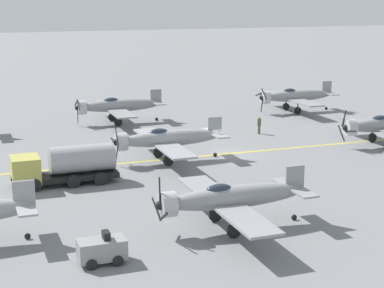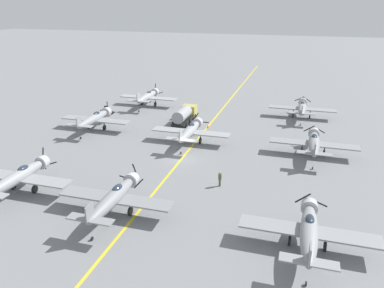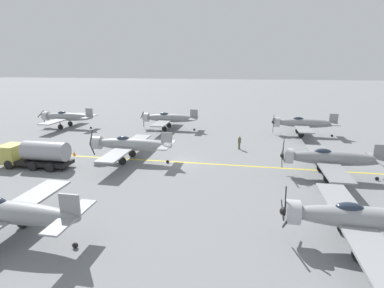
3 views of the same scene
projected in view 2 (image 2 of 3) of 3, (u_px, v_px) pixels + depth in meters
name	position (u px, v px, depth m)	size (l,w,h in m)	color
ground_plane	(183.00, 157.00, 52.12)	(400.00, 400.00, 0.00)	slate
taxiway_stripe	(183.00, 157.00, 52.12)	(0.30, 160.00, 0.01)	yellow
airplane_mid_center	(190.00, 131.00, 56.49)	(12.00, 9.98, 3.65)	#95989A
airplane_near_right	(309.00, 231.00, 32.05)	(12.00, 9.98, 3.65)	gray
airplane_near_left	(19.00, 176.00, 41.86)	(12.00, 9.98, 3.79)	gray
airplane_mid_right	(314.00, 143.00, 51.75)	(12.00, 9.98, 3.65)	gray
airplane_far_right	(302.00, 108.00, 68.63)	(12.00, 9.98, 3.65)	gray
airplane_far_left	(148.00, 97.00, 76.47)	(12.00, 9.98, 3.79)	#989A9D
airplane_mid_left	(95.00, 119.00, 62.28)	(12.00, 9.98, 3.80)	gray
airplane_near_center	(114.00, 197.00, 37.46)	(12.00, 9.98, 3.73)	gray
fuel_tanker	(184.00, 115.00, 66.20)	(2.68, 8.00, 2.98)	black
tow_tractor	(107.00, 111.00, 71.06)	(1.57, 2.60, 1.79)	gray
ground_crew_walking	(220.00, 178.00, 43.68)	(0.40, 0.40, 1.83)	#515638
traffic_cone	(208.00, 127.00, 63.85)	(0.36, 0.36, 0.55)	orange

